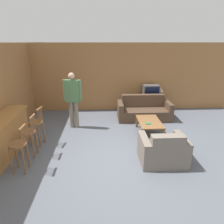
{
  "coord_description": "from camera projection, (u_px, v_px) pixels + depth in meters",
  "views": [
    {
      "loc": [
        -0.4,
        -4.15,
        2.65
      ],
      "look_at": [
        -0.15,
        0.89,
        0.85
      ],
      "focal_mm": 32.0,
      "sensor_mm": 36.0,
      "label": 1
    }
  ],
  "objects": [
    {
      "name": "coffee_table",
      "position": [
        149.0,
        123.0,
        5.93
      ],
      "size": [
        0.65,
        1.1,
        0.41
      ],
      "color": "brown",
      "rests_on": "ground_plane"
    },
    {
      "name": "book_on_table",
      "position": [
        148.0,
        123.0,
        5.72
      ],
      "size": [
        0.16,
        0.13,
        0.02
      ],
      "color": "#33704C",
      "rests_on": "coffee_table"
    },
    {
      "name": "wall_left",
      "position": [
        3.0,
        93.0,
        5.46
      ],
      "size": [
        0.08,
        8.62,
        2.6
      ],
      "color": "#9E6B3D",
      "rests_on": "ground_plane"
    },
    {
      "name": "table_lamp",
      "position": [
        160.0,
        90.0,
        7.67
      ],
      "size": [
        0.27,
        0.27,
        0.43
      ],
      "color": "brown",
      "rests_on": "tv_unit"
    },
    {
      "name": "tv_unit",
      "position": [
        150.0,
        105.0,
        7.86
      ],
      "size": [
        1.02,
        0.44,
        0.57
      ],
      "color": "#2D2319",
      "rests_on": "ground_plane"
    },
    {
      "name": "armchair_near",
      "position": [
        163.0,
        151.0,
        4.53
      ],
      "size": [
        1.02,
        0.8,
        0.8
      ],
      "color": "#70665B",
      "rests_on": "ground_plane"
    },
    {
      "name": "bar_chair_mid",
      "position": [
        29.0,
        135.0,
        4.71
      ],
      "size": [
        0.37,
        0.37,
        1.04
      ],
      "color": "brown",
      "rests_on": "ground_plane"
    },
    {
      "name": "wall_back",
      "position": [
        112.0,
        78.0,
        7.78
      ],
      "size": [
        9.4,
        0.08,
        2.6
      ],
      "color": "#9E6B3D",
      "rests_on": "ground_plane"
    },
    {
      "name": "bar_chair_near",
      "position": [
        19.0,
        148.0,
        4.14
      ],
      "size": [
        0.36,
        0.36,
        1.04
      ],
      "color": "brown",
      "rests_on": "ground_plane"
    },
    {
      "name": "bar_chair_far",
      "position": [
        36.0,
        125.0,
        5.25
      ],
      "size": [
        0.42,
        0.42,
        1.04
      ],
      "color": "brown",
      "rests_on": "ground_plane"
    },
    {
      "name": "bar_counter",
      "position": [
        2.0,
        139.0,
        4.68
      ],
      "size": [
        0.55,
        2.22,
        0.96
      ],
      "color": "#A87038",
      "rests_on": "ground_plane"
    },
    {
      "name": "ground_plane",
      "position": [
        120.0,
        157.0,
        4.81
      ],
      "size": [
        24.0,
        24.0,
        0.0
      ],
      "primitive_type": "plane",
      "color": "#565B66"
    },
    {
      "name": "tv",
      "position": [
        151.0,
        91.0,
        7.67
      ],
      "size": [
        0.6,
        0.41,
        0.5
      ],
      "color": "#4C4C4C",
      "rests_on": "tv_unit"
    },
    {
      "name": "couch_far",
      "position": [
        144.0,
        111.0,
        7.15
      ],
      "size": [
        1.86,
        0.84,
        0.82
      ],
      "color": "#4C3828",
      "rests_on": "ground_plane"
    },
    {
      "name": "person_by_window",
      "position": [
        73.0,
        97.0,
        6.18
      ],
      "size": [
        0.57,
        0.27,
        1.76
      ],
      "color": "#756B5B",
      "rests_on": "ground_plane"
    }
  ]
}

